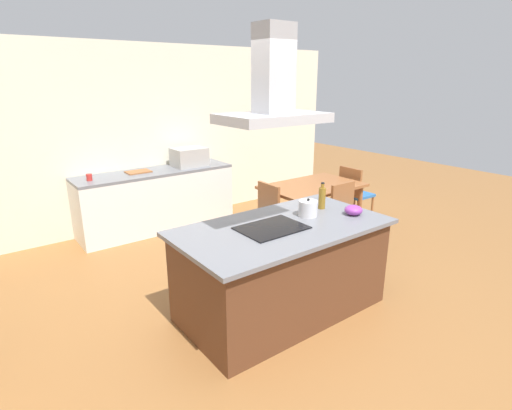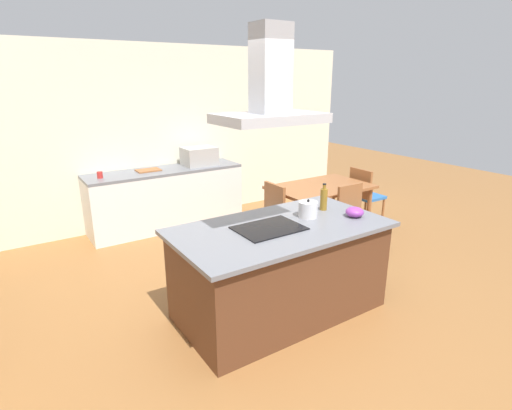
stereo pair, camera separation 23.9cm
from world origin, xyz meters
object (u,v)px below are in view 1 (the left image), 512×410
Objects in this scene: dining_table at (313,190)px; range_hood at (273,92)px; chair_at_right_end at (354,191)px; coffee_mug_red at (89,177)px; cutting_board at (138,172)px; tea_kettle at (308,208)px; mixing_bowl at (353,210)px; chair_facing_island at (348,213)px; olive_oil_bottle at (322,198)px; cooktop at (272,228)px; chair_at_left_end at (262,213)px; countertop_microwave at (189,157)px.

range_hood reaches higher than dining_table.
range_hood reaches higher than chair_at_right_end.
cutting_board is at bearing 6.30° from coffee_mug_red.
coffee_mug_red is (-1.32, 2.80, -0.03)m from tea_kettle.
cutting_board reaches higher than chair_at_right_end.
mixing_bowl reaches higher than chair_facing_island.
dining_table is 2.66m from range_hood.
cutting_board is 0.38× the size of range_hood.
cooktop is at bearing -169.96° from olive_oil_bottle.
cooktop is 0.67× the size of chair_facing_island.
chair_at_left_end reaches higher than dining_table.
chair_at_left_end is at bearing 89.74° from mixing_bowl.
range_hood is at bearing -124.86° from chair_at_left_end.
cooktop is 0.67× the size of range_hood.
range_hood is at bearing 167.85° from mixing_bowl.
tea_kettle is at bearing -64.77° from coffee_mug_red.
countertop_microwave is at bearing 76.31° from cooktop.
mixing_bowl is at bearing -72.14° from cutting_board.
chair_at_right_end is (2.23, 1.25, -0.47)m from tea_kettle.
countertop_microwave reaches higher than dining_table.
cooktop is 2.97m from countertop_microwave.
mixing_bowl is 0.20× the size of range_hood.
countertop_microwave is 2.56m from chair_facing_island.
countertop_microwave is (-0.09, 2.74, 0.02)m from olive_oil_bottle.
tea_kettle is at bearing -150.78° from chair_at_right_end.
coffee_mug_red is at bearing 115.23° from tea_kettle.
chair_at_right_end is (2.03, -1.58, -0.53)m from countertop_microwave.
chair_at_left_end is at bearing -58.13° from cutting_board.
chair_at_left_end is (1.01, -1.63, -0.40)m from cutting_board.
dining_table is at bearing -54.70° from countertop_microwave.
olive_oil_bottle is at bearing -154.35° from chair_facing_island.
dining_table is 1.57× the size of chair_at_right_end.
olive_oil_bottle is 3.13× the size of coffee_mug_red.
chair_facing_island is at bearing 19.22° from range_hood.
coffee_mug_red is (-1.60, 2.71, -0.07)m from olive_oil_bottle.
coffee_mug_red is at bearing 120.57° from olive_oil_bottle.
chair_at_left_end is at bearing 143.99° from chair_facing_island.
dining_table is (1.93, -1.63, -0.24)m from cutting_board.
cooktop is at bearing -124.86° from chair_at_left_end.
range_hood reaches higher than tea_kettle.
cooktop is 1.97m from chair_facing_island.
tea_kettle is 1.34× the size of mixing_bowl.
countertop_microwave is 2.63m from chair_at_right_end.
tea_kettle is 0.85× the size of olive_oil_bottle.
coffee_mug_red reaches higher than cooktop.
coffee_mug_red is 0.10× the size of chair_at_left_end.
mixing_bowl is at bearing -90.26° from chair_at_left_end.
chair_at_right_end is 1.83m from chair_at_left_end.
olive_oil_bottle is 2.93m from cutting_board.
olive_oil_bottle reaches higher than dining_table.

